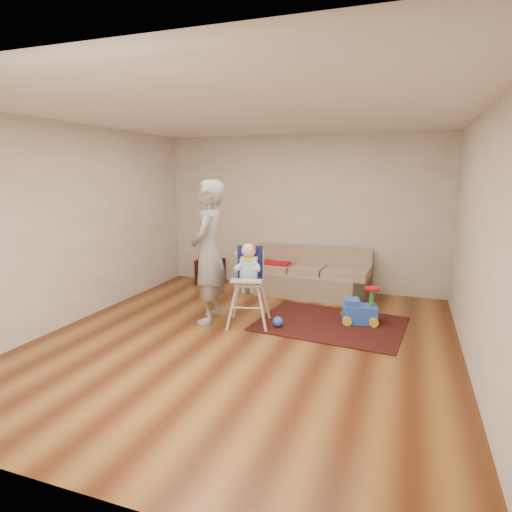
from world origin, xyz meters
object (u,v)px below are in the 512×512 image
(adult, at_px, (208,252))
(ride_on_toy, at_px, (360,305))
(side_table, at_px, (210,271))
(high_chair, at_px, (249,286))
(sofa, at_px, (308,272))
(toy_ball, at_px, (278,322))

(adult, bearing_deg, ride_on_toy, 96.25)
(side_table, height_order, ride_on_toy, ride_on_toy)
(side_table, xyz_separation_m, high_chair, (1.48, -1.88, 0.32))
(sofa, relative_size, toy_ball, 14.75)
(toy_ball, bearing_deg, side_table, 135.40)
(toy_ball, relative_size, high_chair, 0.12)
(toy_ball, relative_size, adult, 0.07)
(high_chair, xyz_separation_m, adult, (-0.58, -0.04, 0.43))
(ride_on_toy, distance_m, high_chair, 1.55)
(toy_ball, bearing_deg, sofa, 89.55)
(sofa, distance_m, adult, 2.12)
(high_chair, bearing_deg, ride_on_toy, 8.89)
(high_chair, bearing_deg, sofa, 63.49)
(toy_ball, distance_m, adult, 1.33)
(ride_on_toy, xyz_separation_m, toy_ball, (-1.01, -0.55, -0.18))
(sofa, xyz_separation_m, side_table, (-1.91, 0.15, -0.17))
(toy_ball, xyz_separation_m, high_chair, (-0.41, -0.01, 0.46))
(sofa, distance_m, side_table, 1.92)
(side_table, height_order, toy_ball, side_table)
(sofa, distance_m, high_chair, 1.79)
(high_chair, distance_m, adult, 0.72)
(high_chair, height_order, adult, adult)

